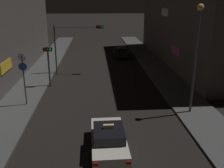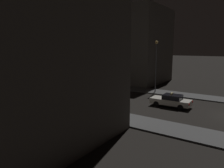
{
  "view_description": "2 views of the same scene",
  "coord_description": "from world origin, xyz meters",
  "px_view_note": "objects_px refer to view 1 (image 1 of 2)",
  "views": [
    {
      "loc": [
        -0.61,
        -5.58,
        7.84
      ],
      "look_at": [
        0.58,
        12.02,
        2.04
      ],
      "focal_mm": 41.38,
      "sensor_mm": 36.0,
      "label": 1
    },
    {
      "loc": [
        -23.23,
        -1.18,
        6.7
      ],
      "look_at": [
        -0.41,
        14.37,
        1.94
      ],
      "focal_mm": 34.47,
      "sensor_mm": 36.0,
      "label": 2
    }
  ],
  "objects_px": {
    "traffic_light_left_kerb": "(48,58)",
    "sign_pole_left": "(23,74)",
    "taxi": "(109,139)",
    "far_car": "(121,52)",
    "traffic_light_overhead": "(74,38)",
    "street_lamp_near_block": "(197,46)"
  },
  "relations": [
    {
      "from": "far_car",
      "to": "traffic_light_left_kerb",
      "type": "bearing_deg",
      "value": -122.23
    },
    {
      "from": "traffic_light_overhead",
      "to": "street_lamp_near_block",
      "type": "relative_size",
      "value": 0.72
    },
    {
      "from": "traffic_light_overhead",
      "to": "traffic_light_left_kerb",
      "type": "height_order",
      "value": "traffic_light_overhead"
    },
    {
      "from": "traffic_light_overhead",
      "to": "far_car",
      "type": "bearing_deg",
      "value": 53.57
    },
    {
      "from": "traffic_light_overhead",
      "to": "sign_pole_left",
      "type": "relative_size",
      "value": 1.33
    },
    {
      "from": "far_car",
      "to": "sign_pole_left",
      "type": "relative_size",
      "value": 1.13
    },
    {
      "from": "taxi",
      "to": "traffic_light_left_kerb",
      "type": "height_order",
      "value": "traffic_light_left_kerb"
    },
    {
      "from": "far_car",
      "to": "traffic_light_overhead",
      "type": "height_order",
      "value": "traffic_light_overhead"
    },
    {
      "from": "taxi",
      "to": "street_lamp_near_block",
      "type": "xyz_separation_m",
      "value": [
        6.14,
        4.53,
        4.17
      ]
    },
    {
      "from": "taxi",
      "to": "street_lamp_near_block",
      "type": "bearing_deg",
      "value": 36.38
    },
    {
      "from": "traffic_light_left_kerb",
      "to": "sign_pole_left",
      "type": "bearing_deg",
      "value": -103.18
    },
    {
      "from": "traffic_light_left_kerb",
      "to": "sign_pole_left",
      "type": "distance_m",
      "value": 4.69
    },
    {
      "from": "taxi",
      "to": "far_car",
      "type": "relative_size",
      "value": 0.99
    },
    {
      "from": "taxi",
      "to": "sign_pole_left",
      "type": "bearing_deg",
      "value": 131.81
    },
    {
      "from": "traffic_light_overhead",
      "to": "traffic_light_left_kerb",
      "type": "relative_size",
      "value": 1.41
    },
    {
      "from": "traffic_light_left_kerb",
      "to": "far_car",
      "type": "bearing_deg",
      "value": 57.77
    },
    {
      "from": "street_lamp_near_block",
      "to": "sign_pole_left",
      "type": "bearing_deg",
      "value": 169.96
    },
    {
      "from": "traffic_light_overhead",
      "to": "street_lamp_near_block",
      "type": "height_order",
      "value": "street_lamp_near_block"
    },
    {
      "from": "taxi",
      "to": "far_car",
      "type": "bearing_deg",
      "value": 82.76
    },
    {
      "from": "taxi",
      "to": "traffic_light_overhead",
      "type": "distance_m",
      "value": 16.45
    },
    {
      "from": "far_car",
      "to": "street_lamp_near_block",
      "type": "relative_size",
      "value": 0.61
    },
    {
      "from": "taxi",
      "to": "street_lamp_near_block",
      "type": "distance_m",
      "value": 8.7
    }
  ]
}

